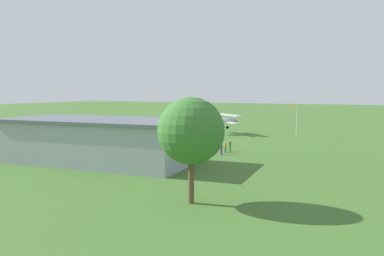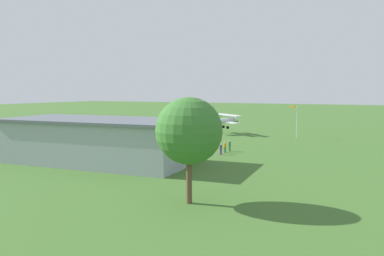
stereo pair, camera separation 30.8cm
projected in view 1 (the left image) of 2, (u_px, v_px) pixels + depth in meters
ground_plane at (216, 135)px, 82.99m from camera, size 400.00×400.00×0.00m
hangar at (99, 140)px, 51.65m from camera, size 25.93×13.36×5.76m
biplane at (224, 120)px, 84.57m from camera, size 8.24×7.68×3.63m
car_black at (86, 140)px, 67.79m from camera, size 2.15×4.23×1.67m
car_white at (61, 138)px, 71.75m from camera, size 2.48×4.15×1.60m
car_green at (29, 135)px, 75.00m from camera, size 2.58×4.85×1.62m
car_orange at (6, 134)px, 77.51m from camera, size 1.89×4.40×1.50m
person_crossing_taxiway at (189, 143)px, 64.61m from camera, size 0.50×0.50×1.68m
person_watching_takeoff at (230, 146)px, 60.87m from camera, size 0.51×0.51×1.72m
person_by_parked_cars at (221, 149)px, 57.69m from camera, size 0.53×0.53×1.64m
person_at_fence_line at (225, 147)px, 59.60m from camera, size 0.53×0.53×1.66m
tree_by_windsock at (191, 131)px, 32.37m from camera, size 5.62×5.62×8.94m
windsock at (294, 109)px, 77.13m from camera, size 1.22×1.41×6.51m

